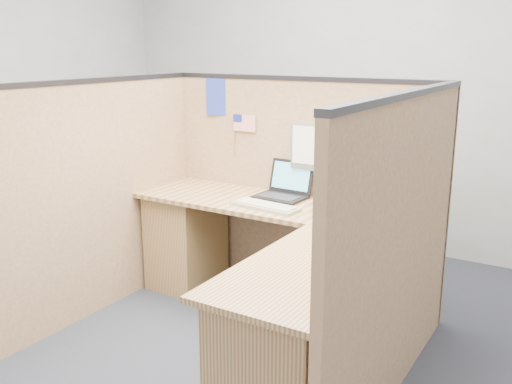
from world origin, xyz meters
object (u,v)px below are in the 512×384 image
Objects in this scene: l_desk at (270,277)px; keyboard at (265,206)px; mouse at (357,223)px; laptop at (284,188)px.

l_desk is 0.47m from keyboard.
l_desk is at bearing -157.51° from mouse.
mouse is (0.46, 0.19, 0.36)m from l_desk.
l_desk is 17.62× the size of mouse.
mouse is at bearing -26.62° from laptop.
keyboard is (-0.18, 0.25, 0.35)m from l_desk.
laptop reaches higher than keyboard.
laptop is 0.72× the size of keyboard.
laptop is at bearing 110.88° from l_desk.
l_desk is at bearing -66.56° from laptop.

